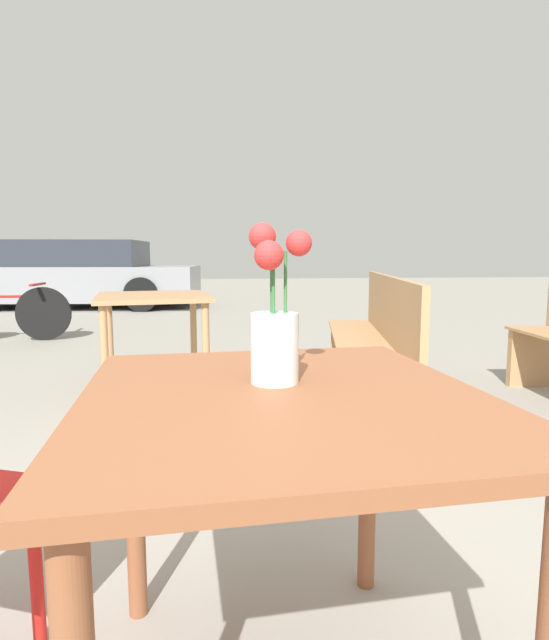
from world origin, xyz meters
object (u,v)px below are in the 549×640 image
table_front (283,443)px  parked_car (76,276)px  flower_vase (275,330)px  bench_near (375,336)px  table_back (153,310)px  bicycle (3,313)px

table_front → parked_car: parked_car is taller
table_front → flower_vase: (-0.01, 0.07, 0.22)m
flower_vase → table_front: bearing=-83.6°
bench_near → table_back: 1.53m
bench_near → bicycle: bench_near is taller
bench_near → parked_car: parked_car is taller
bench_near → table_back: bearing=158.9°
table_front → bench_near: size_ratio=0.46×
table_front → table_back: 2.65m
table_front → flower_vase: bearing=96.4°
flower_vase → parked_car: (-2.74, 8.80, -0.23)m
flower_vase → parked_car: size_ratio=0.07×
parked_car → flower_vase: bearing=-72.7°
flower_vase → bench_near: size_ratio=0.17×
table_front → bench_near: bearing=67.1°
table_front → parked_car: bearing=107.2°
bench_near → bicycle: size_ratio=1.31×
table_front → table_back: table_front is taller
flower_vase → bicycle: 5.60m
table_front → bicycle: (-2.55, 5.04, -0.28)m
flower_vase → table_back: flower_vase is taller
bicycle → parked_car: 3.84m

